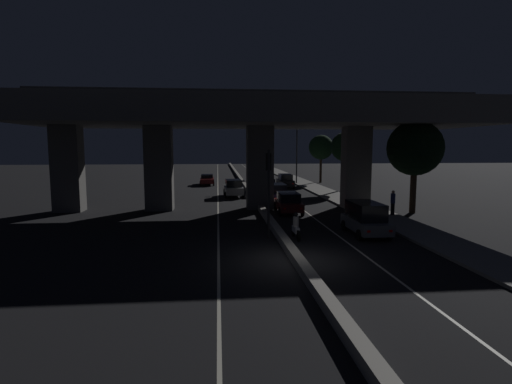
{
  "coord_description": "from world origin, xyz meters",
  "views": [
    {
      "loc": [
        -3.43,
        -17.26,
        5.12
      ],
      "look_at": [
        0.03,
        18.83,
        0.97
      ],
      "focal_mm": 28.0,
      "sensor_mm": 36.0,
      "label": 1
    }
  ],
  "objects": [
    {
      "name": "ground_plane",
      "position": [
        0.0,
        0.0,
        0.0
      ],
      "size": [
        200.0,
        200.0,
        0.0
      ],
      "primitive_type": "plane",
      "color": "black"
    },
    {
      "name": "lane_line_left_inner",
      "position": [
        -3.44,
        35.0,
        0.0
      ],
      "size": [
        0.12,
        126.0,
        0.0
      ],
      "primitive_type": "cube",
      "color": "beige",
      "rests_on": "ground_plane"
    },
    {
      "name": "lane_line_right_inner",
      "position": [
        3.44,
        35.0,
        0.0
      ],
      "size": [
        0.12,
        126.0,
        0.0
      ],
      "primitive_type": "cube",
      "color": "beige",
      "rests_on": "ground_plane"
    },
    {
      "name": "median_divider",
      "position": [
        0.0,
        35.0,
        0.2
      ],
      "size": [
        0.46,
        126.0,
        0.4
      ],
      "primitive_type": "cube",
      "color": "gray",
      "rests_on": "ground_plane"
    },
    {
      "name": "sidewalk_right",
      "position": [
        8.38,
        28.0,
        0.08
      ],
      "size": [
        2.86,
        126.0,
        0.15
      ],
      "primitive_type": "cube",
      "color": "gray",
      "rests_on": "ground_plane"
    },
    {
      "name": "elevated_overpass",
      "position": [
        -0.37,
        15.27,
        7.35
      ],
      "size": [
        36.48,
        11.57,
        9.66
      ],
      "color": "#5B5956",
      "rests_on": "ground_plane"
    },
    {
      "name": "traffic_light_left_of_median",
      "position": [
        -0.63,
        4.66,
        3.37
      ],
      "size": [
        0.3,
        0.49,
        4.95
      ],
      "color": "black",
      "rests_on": "ground_plane"
    },
    {
      "name": "street_lamp",
      "position": [
        7.01,
        36.31,
        4.95
      ],
      "size": [
        2.01,
        0.32,
        8.47
      ],
      "color": "#2D2D30",
      "rests_on": "ground_plane"
    },
    {
      "name": "car_grey_lead",
      "position": [
        5.1,
        4.88,
        0.99
      ],
      "size": [
        1.91,
        4.18,
        1.9
      ],
      "rotation": [
        0.0,
        0.0,
        1.56
      ],
      "color": "#515459",
      "rests_on": "ground_plane"
    },
    {
      "name": "car_dark_red_second",
      "position": [
        1.96,
        12.77,
        0.84
      ],
      "size": [
        1.93,
        4.16,
        1.6
      ],
      "rotation": [
        0.0,
        0.0,
        1.55
      ],
      "color": "#591414",
      "rests_on": "ground_plane"
    },
    {
      "name": "car_dark_blue_third",
      "position": [
        1.92,
        18.55,
        0.89
      ],
      "size": [
        1.86,
        4.64,
        1.74
      ],
      "rotation": [
        0.0,
        0.0,
        1.57
      ],
      "color": "#141938",
      "rests_on": "ground_plane"
    },
    {
      "name": "car_dark_blue_fourth",
      "position": [
        1.69,
        24.98,
        0.89
      ],
      "size": [
        2.1,
        4.12,
        1.72
      ],
      "rotation": [
        0.0,
        0.0,
        1.6
      ],
      "color": "#141938",
      "rests_on": "ground_plane"
    },
    {
      "name": "car_black_fifth",
      "position": [
        4.9,
        31.5,
        0.89
      ],
      "size": [
        1.83,
        4.16,
        1.71
      ],
      "rotation": [
        0.0,
        0.0,
        1.57
      ],
      "color": "black",
      "rests_on": "ground_plane"
    },
    {
      "name": "car_dark_blue_sixth",
      "position": [
        1.73,
        38.66,
        0.8
      ],
      "size": [
        2.07,
        4.33,
        1.54
      ],
      "rotation": [
        0.0,
        0.0,
        1.54
      ],
      "color": "#141938",
      "rests_on": "ground_plane"
    },
    {
      "name": "car_silver_lead_oncoming",
      "position": [
        -1.84,
        23.43,
        0.9
      ],
      "size": [
        2.05,
        4.05,
        1.74
      ],
      "rotation": [
        0.0,
        0.0,
        -1.53
      ],
      "color": "gray",
      "rests_on": "ground_plane"
    },
    {
      "name": "car_dark_red_second_oncoming",
      "position": [
        -4.88,
        36.51,
        0.73
      ],
      "size": [
        1.98,
        4.77,
        1.37
      ],
      "rotation": [
        0.0,
        0.0,
        -1.55
      ],
      "color": "#591414",
      "rests_on": "ground_plane"
    },
    {
      "name": "motorcycle_white_filtering_near",
      "position": [
        0.86,
        4.21,
        0.63
      ],
      "size": [
        0.33,
        1.9,
        1.5
      ],
      "rotation": [
        0.0,
        0.0,
        1.6
      ],
      "color": "black",
      "rests_on": "ground_plane"
    },
    {
      "name": "pedestrian_on_sidewalk",
      "position": [
        9.23,
        10.39,
        1.06
      ],
      "size": [
        0.33,
        0.33,
        1.8
      ],
      "color": "black",
      "rests_on": "sidewalk_right"
    },
    {
      "name": "roadside_tree_kerbside_near",
      "position": [
        11.55,
        11.98,
        4.96
      ],
      "size": [
        4.2,
        4.2,
        7.09
      ],
      "color": "#38281C",
      "rests_on": "ground_plane"
    },
    {
      "name": "roadside_tree_kerbside_mid",
      "position": [
        11.11,
        27.38,
        5.04
      ],
      "size": [
        3.32,
        3.32,
        6.74
      ],
      "color": "#38281C",
      "rests_on": "ground_plane"
    },
    {
      "name": "roadside_tree_kerbside_far",
      "position": [
        11.08,
        38.04,
        4.97
      ],
      "size": [
        3.46,
        3.46,
        6.73
      ],
      "color": "#38281C",
      "rests_on": "ground_plane"
    }
  ]
}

